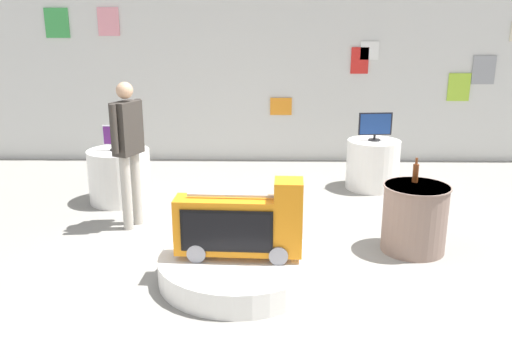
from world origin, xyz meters
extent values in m
plane|color=gray|center=(0.00, 0.00, 0.00)|extent=(30.00, 30.00, 0.00)
cube|color=silver|center=(0.00, 4.31, 1.56)|extent=(11.25, 0.10, 3.13)
cube|color=#9ECC33|center=(3.39, 4.25, 1.36)|extent=(0.39, 0.02, 0.49)
cube|color=green|center=(-3.68, 4.25, 2.45)|extent=(0.42, 0.02, 0.50)
cube|color=red|center=(1.61, 4.25, 1.82)|extent=(0.30, 0.02, 0.46)
cube|color=orange|center=(0.24, 4.25, 1.00)|extent=(0.39, 0.02, 0.31)
cube|color=pink|center=(-2.78, 4.25, 2.47)|extent=(0.37, 0.02, 0.48)
cube|color=gray|center=(3.79, 4.25, 1.65)|extent=(0.40, 0.02, 0.49)
cube|color=white|center=(1.77, 4.25, 1.99)|extent=(0.32, 0.02, 0.31)
cylinder|color=white|center=(-0.29, -0.54, 0.12)|extent=(1.59, 1.59, 0.24)
cylinder|color=gray|center=(-0.69, -0.52, 0.34)|extent=(0.20, 0.36, 0.18)
cylinder|color=gray|center=(0.10, -0.55, 0.34)|extent=(0.20, 0.36, 0.18)
cube|color=orange|center=(-0.29, -0.54, 0.57)|extent=(1.25, 0.35, 0.55)
cube|color=orange|center=(0.19, -0.56, 0.95)|extent=(0.28, 0.31, 0.19)
cube|color=black|center=(-0.40, -0.69, 0.57)|extent=(0.88, 0.05, 0.41)
cube|color=black|center=(-0.40, -0.69, 0.57)|extent=(0.84, 0.06, 0.37)
cube|color=#B2B2B7|center=(-0.29, -0.54, 0.88)|extent=(0.99, 0.07, 0.02)
cylinder|color=white|center=(1.61, 2.57, 0.37)|extent=(0.80, 0.80, 0.75)
cylinder|color=black|center=(1.61, 2.57, 0.76)|extent=(0.18, 0.18, 0.02)
cylinder|color=black|center=(1.61, 2.57, 0.80)|extent=(0.04, 0.04, 0.07)
cube|color=black|center=(1.61, 2.57, 1.00)|extent=(0.50, 0.09, 0.34)
cube|color=navy|center=(1.61, 2.54, 1.00)|extent=(0.46, 0.06, 0.30)
cylinder|color=white|center=(-2.10, 1.86, 0.37)|extent=(0.86, 0.86, 0.75)
cylinder|color=black|center=(-2.10, 1.86, 0.76)|extent=(0.21, 0.21, 0.02)
cylinder|color=black|center=(-2.10, 1.86, 0.80)|extent=(0.04, 0.04, 0.06)
cube|color=silver|center=(-2.10, 1.86, 0.96)|extent=(0.40, 0.06, 0.27)
cube|color=#561E6B|center=(-2.10, 1.84, 0.96)|extent=(0.36, 0.03, 0.24)
cylinder|color=gray|center=(1.63, 0.22, 0.38)|extent=(0.70, 0.70, 0.76)
cylinder|color=gray|center=(1.63, 0.22, 0.75)|extent=(0.73, 0.73, 0.02)
cylinder|color=brown|center=(1.63, 0.35, 0.86)|extent=(0.06, 0.06, 0.21)
cylinder|color=brown|center=(1.63, 0.35, 1.00)|extent=(0.03, 0.03, 0.07)
cylinder|color=#B2ADA3|center=(-1.73, 0.80, 0.47)|extent=(0.12, 0.12, 0.93)
cylinder|color=#B2ADA3|center=(-1.65, 0.98, 0.47)|extent=(0.12, 0.12, 0.93)
cube|color=#38332D|center=(-1.69, 0.89, 1.25)|extent=(0.33, 0.43, 0.64)
sphere|color=tan|center=(-1.69, 0.89, 1.70)|extent=(0.20, 0.20, 0.20)
cylinder|color=#38332D|center=(-1.79, 0.67, 1.28)|extent=(0.08, 0.08, 0.57)
cylinder|color=#38332D|center=(-1.60, 1.11, 1.28)|extent=(0.08, 0.08, 0.57)
camera|label=1|loc=(-0.03, -5.40, 2.48)|focal=37.65mm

